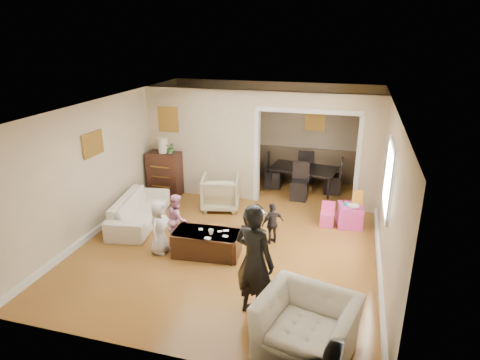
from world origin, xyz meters
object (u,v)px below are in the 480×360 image
(child_kneel_b, at_px, (177,219))
(child_kneel_a, at_px, (159,227))
(dresser, at_px, (165,174))
(coffee_table, at_px, (207,243))
(cyan_cup, at_px, (346,204))
(table_lamp, at_px, (163,145))
(coffee_cup, at_px, (211,232))
(sofa, at_px, (139,210))
(adult_person, at_px, (254,261))
(play_table, at_px, (350,216))
(dining_table, at_px, (303,179))
(armchair_back, at_px, (221,192))
(armchair_front, at_px, (307,326))
(child_toddler, at_px, (272,223))

(child_kneel_b, bearing_deg, child_kneel_a, 136.34)
(dresser, bearing_deg, child_kneel_b, -59.37)
(coffee_table, height_order, cyan_cup, cyan_cup)
(table_lamp, height_order, coffee_cup, table_lamp)
(child_kneel_a, bearing_deg, sofa, 48.60)
(sofa, relative_size, adult_person, 1.16)
(table_lamp, distance_m, coffee_table, 3.34)
(play_table, bearing_deg, dining_table, 123.95)
(sofa, distance_m, table_lamp, 1.89)
(armchair_back, relative_size, cyan_cup, 10.55)
(dining_table, distance_m, child_kneel_b, 3.93)
(armchair_back, xyz_separation_m, armchair_front, (2.45, -4.00, -0.00))
(cyan_cup, xyz_separation_m, child_kneel_b, (-3.05, -1.55, -0.02))
(child_kneel_a, bearing_deg, dining_table, -23.55)
(child_kneel_b, bearing_deg, table_lamp, 5.41)
(child_kneel_b, bearing_deg, coffee_cup, -138.85)
(dining_table, xyz_separation_m, child_kneel_a, (-2.08, -3.87, 0.21))
(coffee_cup, bearing_deg, play_table, 39.67)
(armchair_front, bearing_deg, coffee_cup, 149.34)
(coffee_cup, distance_m, child_kneel_a, 0.96)
(adult_person, relative_size, child_toddler, 2.09)
(sofa, xyz_separation_m, table_lamp, (-0.16, 1.61, 0.97))
(play_table, relative_size, dining_table, 0.29)
(armchair_back, bearing_deg, adult_person, 102.14)
(sofa, height_order, coffee_table, sofa)
(sofa, xyz_separation_m, dresser, (-0.16, 1.61, 0.25))
(child_kneel_a, relative_size, child_toddler, 1.23)
(play_table, bearing_deg, armchair_back, 176.91)
(coffee_table, xyz_separation_m, dining_table, (1.23, 3.72, 0.07))
(armchair_back, xyz_separation_m, child_kneel_a, (-0.43, -2.21, 0.12))
(armchair_back, bearing_deg, coffee_table, 88.22)
(table_lamp, height_order, play_table, table_lamp)
(coffee_table, xyz_separation_m, coffee_cup, (0.10, -0.05, 0.27))
(armchair_back, relative_size, play_table, 1.75)
(dining_table, distance_m, child_kneel_a, 4.40)
(coffee_cup, height_order, adult_person, adult_person)
(table_lamp, height_order, child_kneel_a, table_lamp)
(armchair_front, height_order, dresser, dresser)
(armchair_front, height_order, child_kneel_b, child_kneel_b)
(dresser, distance_m, child_toddler, 3.50)
(armchair_back, relative_size, armchair_front, 0.72)
(armchair_front, xyz_separation_m, play_table, (0.42, 3.85, -0.15))
(dining_table, bearing_deg, table_lamp, -150.15)
(table_lamp, distance_m, dining_table, 3.59)
(child_kneel_b, xyz_separation_m, child_toddler, (1.75, 0.45, -0.08))
(dresser, distance_m, adult_person, 5.04)
(child_kneel_b, distance_m, child_toddler, 1.81)
(dresser, height_order, child_toddler, dresser)
(sofa, relative_size, coffee_table, 1.67)
(sofa, relative_size, child_kneel_a, 1.97)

